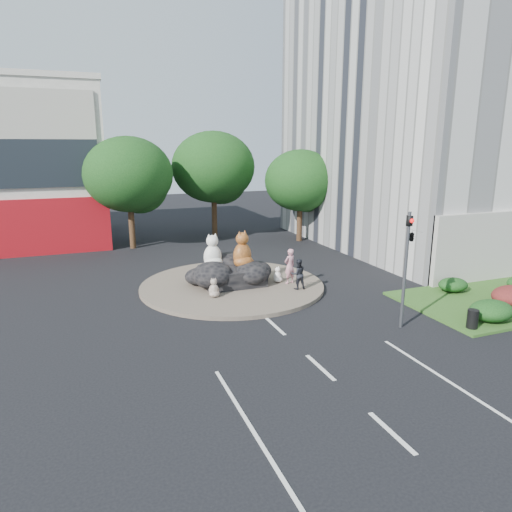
{
  "coord_description": "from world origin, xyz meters",
  "views": [
    {
      "loc": [
        -7.34,
        -12.87,
        7.62
      ],
      "look_at": [
        0.88,
        8.63,
        2.0
      ],
      "focal_mm": 32.0,
      "sensor_mm": 36.0,
      "label": 1
    }
  ],
  "objects_px": {
    "kitten_calico": "(214,287)",
    "litter_bin": "(473,319)",
    "cat_white": "(212,251)",
    "pedestrian_dark": "(298,274)",
    "cat_tabby": "(242,249)",
    "pedestrian_pink": "(290,266)",
    "kitten_white": "(278,274)"
  },
  "relations": [
    {
      "from": "kitten_calico",
      "to": "litter_bin",
      "type": "distance_m",
      "value": 11.85
    },
    {
      "from": "cat_white",
      "to": "pedestrian_dark",
      "type": "xyz_separation_m",
      "value": [
        3.93,
        -2.52,
        -1.04
      ]
    },
    {
      "from": "cat_tabby",
      "to": "pedestrian_pink",
      "type": "distance_m",
      "value": 2.76
    },
    {
      "from": "cat_tabby",
      "to": "pedestrian_pink",
      "type": "bearing_deg",
      "value": -46.81
    },
    {
      "from": "pedestrian_pink",
      "to": "litter_bin",
      "type": "relative_size",
      "value": 2.43
    },
    {
      "from": "kitten_calico",
      "to": "pedestrian_pink",
      "type": "bearing_deg",
      "value": 21.04
    },
    {
      "from": "pedestrian_pink",
      "to": "cat_tabby",
      "type": "bearing_deg",
      "value": -39.29
    },
    {
      "from": "kitten_calico",
      "to": "pedestrian_pink",
      "type": "height_order",
      "value": "pedestrian_pink"
    },
    {
      "from": "kitten_calico",
      "to": "litter_bin",
      "type": "bearing_deg",
      "value": -28.09
    },
    {
      "from": "pedestrian_dark",
      "to": "kitten_white",
      "type": "bearing_deg",
      "value": -66.66
    },
    {
      "from": "kitten_white",
      "to": "pedestrian_pink",
      "type": "bearing_deg",
      "value": -72.32
    },
    {
      "from": "kitten_white",
      "to": "litter_bin",
      "type": "height_order",
      "value": "kitten_white"
    },
    {
      "from": "pedestrian_pink",
      "to": "pedestrian_dark",
      "type": "xyz_separation_m",
      "value": [
        -0.02,
        -1.1,
        -0.16
      ]
    },
    {
      "from": "kitten_white",
      "to": "pedestrian_dark",
      "type": "height_order",
      "value": "pedestrian_dark"
    },
    {
      "from": "cat_tabby",
      "to": "pedestrian_dark",
      "type": "xyz_separation_m",
      "value": [
        2.39,
        -2.06,
        -1.11
      ]
    },
    {
      "from": "litter_bin",
      "to": "kitten_white",
      "type": "bearing_deg",
      "value": 120.1
    },
    {
      "from": "kitten_white",
      "to": "pedestrian_pink",
      "type": "xyz_separation_m",
      "value": [
        0.51,
        -0.46,
        0.53
      ]
    },
    {
      "from": "cat_white",
      "to": "litter_bin",
      "type": "xyz_separation_m",
      "value": [
        8.54,
        -9.75,
        -1.54
      ]
    },
    {
      "from": "kitten_white",
      "to": "pedestrian_pink",
      "type": "relative_size",
      "value": 0.46
    },
    {
      "from": "cat_white",
      "to": "pedestrian_dark",
      "type": "height_order",
      "value": "cat_white"
    },
    {
      "from": "cat_white",
      "to": "cat_tabby",
      "type": "relative_size",
      "value": 0.94
    },
    {
      "from": "cat_white",
      "to": "kitten_calico",
      "type": "relative_size",
      "value": 1.93
    },
    {
      "from": "kitten_calico",
      "to": "cat_tabby",
      "type": "bearing_deg",
      "value": 50.53
    },
    {
      "from": "kitten_calico",
      "to": "cat_white",
      "type": "bearing_deg",
      "value": 87.04
    },
    {
      "from": "cat_tabby",
      "to": "litter_bin",
      "type": "distance_m",
      "value": 11.73
    },
    {
      "from": "cat_tabby",
      "to": "litter_bin",
      "type": "relative_size",
      "value": 2.55
    },
    {
      "from": "cat_white",
      "to": "litter_bin",
      "type": "distance_m",
      "value": 13.05
    },
    {
      "from": "cat_tabby",
      "to": "pedestrian_pink",
      "type": "xyz_separation_m",
      "value": [
        2.41,
        -0.96,
        -0.95
      ]
    },
    {
      "from": "kitten_calico",
      "to": "pedestrian_pink",
      "type": "relative_size",
      "value": 0.51
    },
    {
      "from": "pedestrian_dark",
      "to": "kitten_calico",
      "type": "bearing_deg",
      "value": 1.34
    },
    {
      "from": "pedestrian_pink",
      "to": "pedestrian_dark",
      "type": "height_order",
      "value": "pedestrian_pink"
    },
    {
      "from": "cat_white",
      "to": "kitten_white",
      "type": "xyz_separation_m",
      "value": [
        3.44,
        -0.96,
        -1.41
      ]
    }
  ]
}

